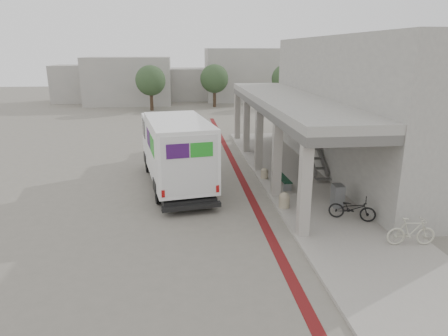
{
  "coord_description": "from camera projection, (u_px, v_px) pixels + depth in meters",
  "views": [
    {
      "loc": [
        -2.05,
        -15.89,
        6.34
      ],
      "look_at": [
        -0.28,
        -0.05,
        1.6
      ],
      "focal_mm": 32.0,
      "sensor_mm": 36.0,
      "label": 1
    }
  ],
  "objects": [
    {
      "name": "bollard_far",
      "position": [
        264.0,
        173.0,
        20.03
      ],
      "size": [
        0.35,
        0.35,
        0.53
      ],
      "color": "tan",
      "rests_on": "sidewalk"
    },
    {
      "name": "fedex_truck",
      "position": [
        175.0,
        150.0,
        18.87
      ],
      "size": [
        3.62,
        8.18,
        3.37
      ],
      "rotation": [
        0.0,
        0.0,
        0.16
      ],
      "color": "black",
      "rests_on": "ground"
    },
    {
      "name": "tree_right",
      "position": [
        286.0,
        79.0,
        44.95
      ],
      "size": [
        3.2,
        3.2,
        4.8
      ],
      "color": "#38281C",
      "rests_on": "ground"
    },
    {
      "name": "ground",
      "position": [
        230.0,
        203.0,
        17.16
      ],
      "size": [
        120.0,
        120.0,
        0.0
      ],
      "primitive_type": "plane",
      "color": "slate",
      "rests_on": "ground"
    },
    {
      "name": "bollard_near",
      "position": [
        284.0,
        200.0,
        16.31
      ],
      "size": [
        0.43,
        0.43,
        0.65
      ],
      "color": "gray",
      "rests_on": "sidewalk"
    },
    {
      "name": "sidewalk",
      "position": [
        320.0,
        198.0,
        17.57
      ],
      "size": [
        4.4,
        28.0,
        0.12
      ],
      "primitive_type": "cube",
      "color": "gray",
      "rests_on": "ground"
    },
    {
      "name": "utility_cabinet",
      "position": [
        338.0,
        196.0,
        16.36
      ],
      "size": [
        0.44,
        0.57,
        0.93
      ],
      "primitive_type": "cube",
      "rotation": [
        0.0,
        0.0,
        -0.03
      ],
      "color": "gray",
      "rests_on": "sidewalk"
    },
    {
      "name": "bench",
      "position": [
        283.0,
        180.0,
        18.92
      ],
      "size": [
        0.46,
        1.8,
        0.42
      ],
      "rotation": [
        0.0,
        0.0,
        0.04
      ],
      "color": "slate",
      "rests_on": "sidewalk"
    },
    {
      "name": "tree_mid",
      "position": [
        214.0,
        79.0,
        45.05
      ],
      "size": [
        3.2,
        3.2,
        4.8
      ],
      "color": "#38281C",
      "rests_on": "ground"
    },
    {
      "name": "transit_building",
      "position": [
        347.0,
        107.0,
        21.21
      ],
      "size": [
        7.6,
        17.0,
        7.0
      ],
      "color": "gray",
      "rests_on": "ground"
    },
    {
      "name": "bike_lane_stripe",
      "position": [
        246.0,
        187.0,
        19.17
      ],
      "size": [
        0.35,
        40.0,
        0.01
      ],
      "primitive_type": "cube",
      "color": "#5F1314",
      "rests_on": "ground"
    },
    {
      "name": "distant_backdrop",
      "position": [
        172.0,
        80.0,
        50.27
      ],
      "size": [
        28.0,
        10.0,
        6.5
      ],
      "color": "gray",
      "rests_on": "ground"
    },
    {
      "name": "bicycle_cream",
      "position": [
        411.0,
        232.0,
        13.1
      ],
      "size": [
        1.65,
        0.61,
        0.97
      ],
      "primitive_type": "imported",
      "rotation": [
        0.0,
        0.0,
        1.47
      ],
      "color": "#BBB9A4",
      "rests_on": "sidewalk"
    },
    {
      "name": "bicycle_black",
      "position": [
        352.0,
        208.0,
        15.08
      ],
      "size": [
        1.82,
        1.32,
        0.91
      ],
      "primitive_type": "imported",
      "rotation": [
        0.0,
        0.0,
        1.1
      ],
      "color": "black",
      "rests_on": "sidewalk"
    },
    {
      "name": "tree_left",
      "position": [
        151.0,
        81.0,
        42.39
      ],
      "size": [
        3.2,
        3.2,
        4.8
      ],
      "color": "#38281C",
      "rests_on": "ground"
    }
  ]
}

